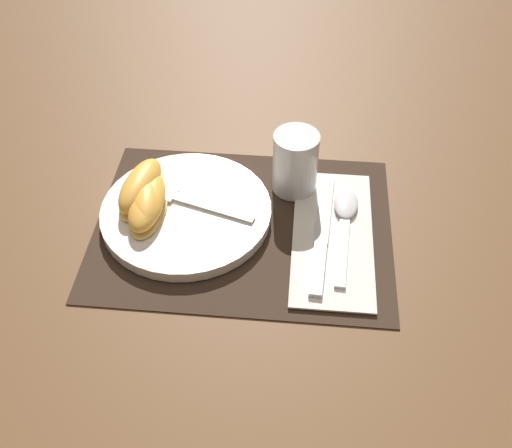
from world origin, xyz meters
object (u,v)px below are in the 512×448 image
at_px(citrus_wedge_0, 141,187).
at_px(juice_glass, 295,165).
at_px(fork, 180,198).
at_px(spoon, 345,216).
at_px(citrus_wedge_1, 148,201).
at_px(knife, 322,235).
at_px(citrus_wedge_2, 146,205).
at_px(plate, 186,212).

bearing_deg(citrus_wedge_0, juice_glass, 14.63).
relative_size(fork, citrus_wedge_0, 1.57).
distance_m(spoon, citrus_wedge_0, 0.29).
bearing_deg(juice_glass, citrus_wedge_0, -165.37).
bearing_deg(citrus_wedge_1, juice_glass, 22.19).
distance_m(knife, citrus_wedge_2, 0.24).
bearing_deg(knife, juice_glass, 113.12).
distance_m(spoon, citrus_wedge_1, 0.27).
distance_m(plate, citrus_wedge_0, 0.07).
relative_size(knife, spoon, 1.23).
bearing_deg(fork, juice_glass, 20.40).
height_order(plate, citrus_wedge_2, citrus_wedge_2).
relative_size(citrus_wedge_0, citrus_wedge_1, 1.04).
bearing_deg(plate, juice_glass, 26.95).
relative_size(spoon, citrus_wedge_2, 1.74).
distance_m(knife, citrus_wedge_1, 0.24).
height_order(plate, spoon, plate).
bearing_deg(fork, knife, -11.33).
height_order(spoon, citrus_wedge_1, citrus_wedge_1).
height_order(citrus_wedge_0, citrus_wedge_2, citrus_wedge_0).
height_order(juice_glass, citrus_wedge_1, juice_glass).
relative_size(plate, citrus_wedge_1, 2.03).
relative_size(spoon, citrus_wedge_1, 1.55).
height_order(plate, citrus_wedge_1, citrus_wedge_1).
bearing_deg(citrus_wedge_0, knife, -9.63).
bearing_deg(knife, citrus_wedge_0, 170.37).
distance_m(citrus_wedge_0, citrus_wedge_1, 0.03).
distance_m(spoon, citrus_wedge_2, 0.27).
xyz_separation_m(juice_glass, knife, (0.04, -0.10, -0.04)).
bearing_deg(knife, spoon, 49.14).
bearing_deg(citrus_wedge_1, fork, 28.87).
bearing_deg(citrus_wedge_2, spoon, 5.49).
bearing_deg(citrus_wedge_0, citrus_wedge_1, -58.15).
bearing_deg(plate, knife, -7.22).
height_order(knife, fork, fork).
height_order(knife, spoon, spoon).
xyz_separation_m(fork, citrus_wedge_1, (-0.04, -0.02, 0.01)).
height_order(knife, citrus_wedge_2, citrus_wedge_2).
xyz_separation_m(plate, juice_glass, (0.15, 0.07, 0.03)).
bearing_deg(citrus_wedge_2, citrus_wedge_0, 114.01).
xyz_separation_m(juice_glass, spoon, (0.07, -0.06, -0.03)).
height_order(fork, citrus_wedge_0, citrus_wedge_0).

